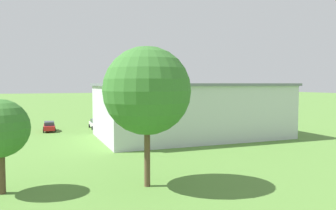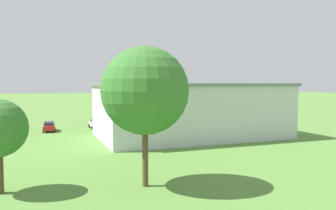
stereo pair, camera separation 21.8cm
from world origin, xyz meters
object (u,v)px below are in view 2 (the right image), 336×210
Objects in this scene: biplane at (169,98)px; car_red at (49,126)px; person_crossing_taxiway at (181,120)px; windsock at (192,92)px; car_blue at (218,119)px; hangar at (190,110)px; person_beside_truck at (198,119)px; car_white at (96,124)px; tree_behind_hangar_right at (145,91)px.

car_red is at bearing 34.39° from biplane.
biplane reaches higher than person_crossing_taxiway.
car_red is 0.73× the size of windsock.
hangar is at bearing 47.36° from car_blue.
biplane is 33.96m from car_red.
car_red is 44.25m from windsock.
person_crossing_taxiway is 0.28× the size of windsock.
person_beside_truck is at bearing -119.65° from hangar.
car_red is (7.52, 0.75, -0.01)m from car_white.
hangar is 17.45m from car_blue.
tree_behind_hangar_right is 65.38m from windsock.
car_blue is (-11.64, -12.65, -2.99)m from hangar.
car_blue is at bearing 155.39° from person_beside_truck.
hangar is at bearing 145.93° from car_red.
windsock is (-17.62, -37.31, 1.57)m from hangar.
biplane is at bearing -105.68° from hangar.
car_red is at bearing 3.08° from person_beside_truck.
biplane is 1.86× the size of car_blue.
hangar is 17.97m from car_white.
person_crossing_taxiway is (7.18, -1.06, 0.01)m from car_blue.
hangar is at bearing 74.32° from biplane.
car_white is 7.56m from car_red.
car_white is 2.62× the size of person_crossing_taxiway.
hangar is 5.86× the size of car_white.
car_red is 34.37m from tree_behind_hangar_right.
biplane is 1.41× the size of windsock.
tree_behind_hangar_right reaches higher than windsock.
person_crossing_taxiway is 27.41m from windsock.
person_beside_truck reaches higher than car_blue.
person_crossing_taxiway is 38.84m from tree_behind_hangar_right.
car_red is at bearing -79.81° from tree_behind_hangar_right.
tree_behind_hangar_right reaches higher than car_blue.
person_beside_truck is (0.83, 17.64, -3.26)m from biplane.
car_blue is 2.72× the size of person_beside_truck.
tree_behind_hangar_right is at bearing 87.40° from car_white.
hangar is at bearing -122.36° from tree_behind_hangar_right.
tree_behind_hangar_right is (1.55, 34.00, 6.27)m from car_white.
tree_behind_hangar_right is (17.42, 34.15, 6.24)m from person_crossing_taxiway.
person_beside_truck is (3.53, -1.62, 0.01)m from car_blue.
biplane reaches higher than person_beside_truck.
car_red is 0.43× the size of tree_behind_hangar_right.
car_blue is at bearing 171.63° from person_crossing_taxiway.
biplane is 5.05× the size of person_beside_truck.
car_white is at bearing -49.90° from hangar.
car_blue is at bearing 179.70° from car_red.
tree_behind_hangar_right is at bearing 67.29° from biplane.
windsock reaches higher than car_blue.
tree_behind_hangar_right is (21.08, 34.71, 6.24)m from person_beside_truck.
tree_behind_hangar_right is at bearing 62.10° from windsock.
car_red is at bearing -34.07° from hangar.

